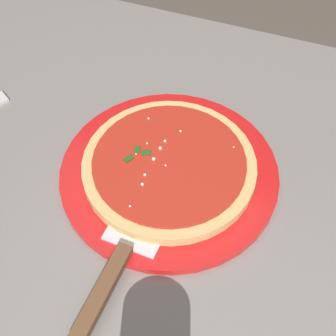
% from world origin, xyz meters
% --- Properties ---
extents(ground_plane, '(5.00, 5.00, 0.00)m').
position_xyz_m(ground_plane, '(0.00, 0.00, 0.00)').
color(ground_plane, brown).
extents(restaurant_table, '(1.08, 0.74, 0.73)m').
position_xyz_m(restaurant_table, '(0.00, 0.00, 0.59)').
color(restaurant_table, black).
rests_on(restaurant_table, ground_plane).
extents(serving_plate, '(0.30, 0.30, 0.01)m').
position_xyz_m(serving_plate, '(-0.01, -0.00, 0.73)').
color(serving_plate, red).
rests_on(serving_plate, restaurant_table).
extents(pizza, '(0.24, 0.24, 0.02)m').
position_xyz_m(pizza, '(-0.01, -0.00, 0.75)').
color(pizza, '#DBB26B').
rests_on(pizza, serving_plate).
extents(pizza_server, '(0.07, 0.22, 0.01)m').
position_xyz_m(pizza_server, '(-0.02, -0.16, 0.74)').
color(pizza_server, silver).
rests_on(pizza_server, serving_plate).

